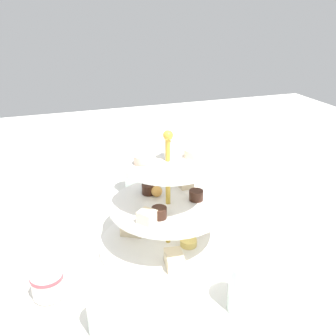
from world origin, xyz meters
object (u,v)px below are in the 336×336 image
Objects in this scene: water_glass_mid_back at (246,287)px; butter_knife_left at (275,212)px; tiered_serving_stand at (168,214)px; water_glass_short_left at (108,312)px; teacup_with_saucer at (48,286)px; water_glass_tall_right at (139,173)px; butter_knife_right at (37,233)px.

butter_knife_left is at bearing 48.38° from water_glass_mid_back.
tiered_serving_stand reaches higher than water_glass_short_left.
water_glass_tall_right is at bearing 52.47° from teacup_with_saucer.
butter_knife_right is 1.86× the size of water_glass_mid_back.
teacup_with_saucer is (-0.26, -0.34, -0.04)m from water_glass_tall_right.
butter_knife_left is (0.30, -0.21, -0.06)m from water_glass_tall_right.
teacup_with_saucer is 0.98× the size of water_glass_mid_back.
butter_knife_left is (0.47, 0.24, -0.04)m from water_glass_short_left.
water_glass_mid_back is at bearing -73.92° from tiered_serving_stand.
tiered_serving_stand is 2.28× the size of water_glass_tall_right.
butter_knife_left is 0.58m from butter_knife_right.
water_glass_tall_right is 0.37m from butter_knife_left.
teacup_with_saucer reaches higher than butter_knife_right.
water_glass_short_left reaches higher than butter_knife_right.
butter_knife_right is (-0.10, 0.33, -0.04)m from water_glass_short_left.
butter_knife_left is 0.36m from water_glass_mid_back.
butter_knife_left is 1.00× the size of butter_knife_right.
water_glass_mid_back is (-0.24, -0.27, 0.04)m from butter_knife_left.
water_glass_mid_back reaches higher than teacup_with_saucer.
tiered_serving_stand is 0.31m from butter_knife_left.
butter_knife_left and butter_knife_right have the same top height.
water_glass_short_left is at bearing -111.02° from water_glass_tall_right.
tiered_serving_stand is 1.75× the size of butter_knife_right.
water_glass_tall_right reaches higher than butter_knife_right.
butter_knife_left is at bearing 13.06° from teacup_with_saucer.
water_glass_short_left is 0.35m from butter_knife_right.
tiered_serving_stand is 3.97× the size of water_glass_short_left.
tiered_serving_stand reaches higher than butter_knife_left.
water_glass_mid_back is (0.06, -0.47, -0.02)m from water_glass_tall_right.
teacup_with_saucer is at bearing 128.43° from water_glass_short_left.
butter_knife_left is at bearing 8.81° from tiered_serving_stand.
water_glass_short_left is 0.23m from water_glass_mid_back.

